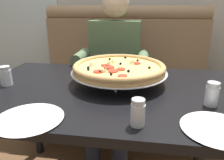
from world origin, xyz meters
TOP-DOWN VIEW (x-y plane):
  - booth_bench at (0.00, 0.90)m, footprint 1.57×0.78m
  - dining_table at (0.00, 0.00)m, footprint 1.37×0.85m
  - diner_main at (-0.05, 0.63)m, footprint 0.54×0.64m
  - pizza at (0.06, 0.10)m, footprint 0.52×0.52m
  - shaker_pepper_flakes at (0.48, -0.12)m, footprint 0.06×0.06m
  - shaker_parmesan at (0.18, -0.33)m, footprint 0.05×0.05m
  - shaker_oregano at (-0.53, -0.03)m, footprint 0.06×0.06m
  - plate_near_left at (0.45, -0.32)m, footprint 0.25×0.25m
  - plate_near_right at (-0.23, -0.35)m, footprint 0.26×0.26m

SIDE VIEW (x-z plane):
  - booth_bench at x=0.00m, z-range -0.17..0.96m
  - dining_table at x=0.00m, z-range 0.28..1.01m
  - diner_main at x=-0.05m, z-range 0.07..1.35m
  - plate_near_right at x=-0.23m, z-range 0.73..0.75m
  - plate_near_left at x=0.45m, z-range 0.73..0.75m
  - shaker_parmesan at x=0.18m, z-range 0.72..0.82m
  - shaker_oregano at x=-0.53m, z-range 0.72..0.83m
  - shaker_pepper_flakes at x=0.48m, z-range 0.72..0.83m
  - pizza at x=0.06m, z-range 0.76..0.87m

